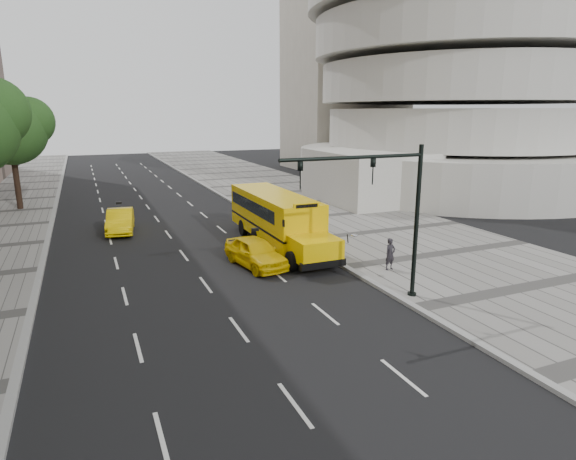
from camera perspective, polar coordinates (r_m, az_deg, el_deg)
name	(u,v)px	position (r m, az deg, el deg)	size (l,w,h in m)	color
ground	(202,253)	(27.12, -10.18, -2.73)	(140.00, 140.00, 0.00)	black
sidewalk_museum	(384,231)	(31.83, 11.32, -0.17)	(12.00, 140.00, 0.15)	gray
curb_museum	(300,241)	(28.94, 1.45, -1.30)	(0.30, 140.00, 0.15)	gray
curb_far	(41,270)	(26.61, -27.24, -4.25)	(0.30, 140.00, 0.15)	gray
guggenheim	(428,54)	(56.47, 16.31, 19.35)	(33.20, 42.20, 35.00)	silver
tree_c	(11,129)	(43.18, -29.96, 10.33)	(6.07, 5.40, 9.01)	black
school_bus	(276,215)	(28.10, -1.44, 1.78)	(2.96, 11.56, 3.19)	#F0BE00
taxi_near	(256,252)	(24.35, -3.87, -2.63)	(1.75, 4.36, 1.48)	yellow
taxi_far	(120,221)	(33.07, -19.26, 1.03)	(1.58, 4.54, 1.49)	yellow
pedestrian	(390,254)	(23.81, 12.02, -2.81)	(0.57, 0.37, 1.57)	black
traffic_signal	(388,205)	(19.15, 11.81, 2.89)	(6.18, 0.36, 6.40)	black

